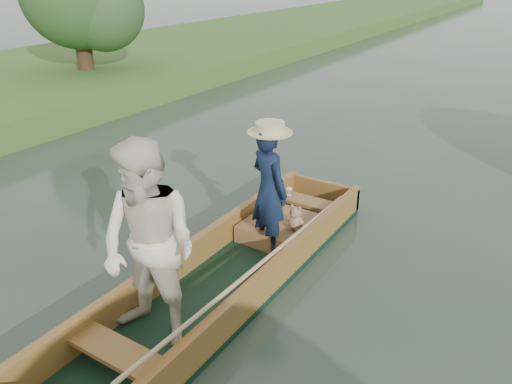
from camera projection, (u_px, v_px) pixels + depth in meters
The scene contains 2 objects.
ground at pixel (227, 287), 5.61m from camera, with size 120.00×120.00×0.00m, color #283D30.
punt at pixel (205, 245), 5.05m from camera, with size 1.12×5.00×2.04m.
Camera 1 is at (2.76, -3.75, 3.33)m, focal length 35.00 mm.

